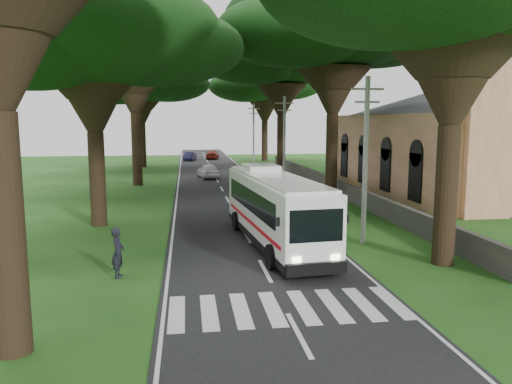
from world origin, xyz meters
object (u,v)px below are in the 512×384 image
(pole_near, at_px, (365,157))
(distant_car_c, at_px, (212,155))
(church, at_px, (444,133))
(distant_car_b, at_px, (190,156))
(pedestrian, at_px, (118,252))
(distant_car_a, at_px, (208,171))
(coach_bus, at_px, (275,208))
(pole_far, at_px, (254,134))
(pole_mid, at_px, (284,141))

(pole_near, relative_size, distant_car_c, 1.78)
(church, bearing_deg, pole_near, -128.50)
(distant_car_b, height_order, pedestrian, pedestrian)
(distant_car_b, bearing_deg, church, -48.52)
(distant_car_a, distance_m, distant_car_b, 23.20)
(pole_near, relative_size, distant_car_b, 2.05)
(distant_car_a, bearing_deg, church, 136.97)
(coach_bus, height_order, pedestrian, coach_bus)
(pole_far, distance_m, distant_car_c, 15.14)
(pole_near, xyz_separation_m, distant_car_b, (-7.97, 51.58, -3.51))
(pole_far, bearing_deg, pedestrian, -104.25)
(pole_mid, bearing_deg, pole_near, -90.00)
(pole_mid, distance_m, pole_far, 20.00)
(pole_near, height_order, distant_car_b, pole_near)
(pole_far, distance_m, coach_bus, 40.17)
(church, distance_m, pole_mid, 13.16)
(church, distance_m, distant_car_c, 42.23)
(distant_car_a, distance_m, distant_car_c, 25.63)
(church, bearing_deg, coach_bus, -137.38)
(pole_mid, bearing_deg, distant_car_c, 97.59)
(church, relative_size, pole_far, 3.00)
(pole_near, height_order, pedestrian, pole_near)
(distant_car_a, bearing_deg, pole_near, 94.11)
(church, height_order, distant_car_b, church)
(pole_mid, bearing_deg, pole_far, 90.00)
(pole_far, relative_size, distant_car_c, 1.78)
(church, relative_size, distant_car_b, 6.15)
(pole_mid, distance_m, distant_car_c, 34.50)
(pole_mid, bearing_deg, church, -19.81)
(pole_far, height_order, distant_car_b, pole_far)
(pole_mid, height_order, distant_car_b, pole_mid)
(pedestrian, bearing_deg, distant_car_a, -3.63)
(pole_far, bearing_deg, distant_car_c, 107.92)
(pole_near, bearing_deg, church, 51.50)
(coach_bus, relative_size, distant_car_a, 2.62)
(pole_mid, xyz_separation_m, distant_car_a, (-6.30, 8.44, -3.40))
(pole_mid, xyz_separation_m, pole_far, (0.00, 20.00, 0.00))
(church, relative_size, pole_near, 3.00)
(coach_bus, xyz_separation_m, distant_car_c, (-0.16, 53.87, -1.12))
(church, bearing_deg, pole_far, 116.82)
(pole_far, bearing_deg, distant_car_a, -118.60)
(pole_far, bearing_deg, distant_car_b, 124.53)
(pole_near, distance_m, distant_car_c, 54.32)
(church, distance_m, distant_car_a, 23.06)
(pole_far, height_order, distant_car_c, pole_far)
(coach_bus, bearing_deg, distant_car_a, 88.54)
(pole_far, bearing_deg, pole_near, -90.00)
(coach_bus, xyz_separation_m, distant_car_b, (-3.59, 51.44, -1.13))
(coach_bus, bearing_deg, pole_far, 78.38)
(coach_bus, distance_m, pedestrian, 7.96)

